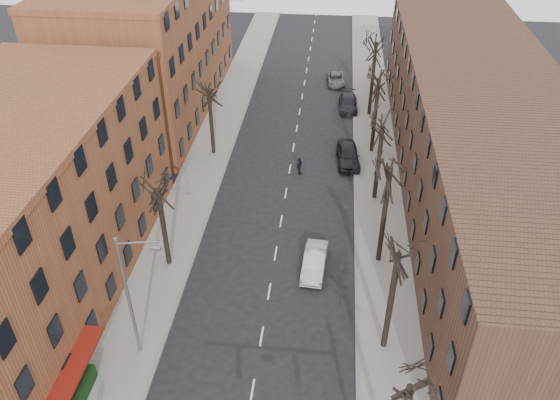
# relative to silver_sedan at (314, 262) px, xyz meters

# --- Properties ---
(sidewalk_left) EXTENTS (4.00, 90.00, 0.15)m
(sidewalk_left) POSITION_rel_silver_sedan_xyz_m (-10.97, 16.43, -0.65)
(sidewalk_left) COLOR gray
(sidewalk_left) RESTS_ON ground
(sidewalk_right) EXTENTS (4.00, 90.00, 0.15)m
(sidewalk_right) POSITION_rel_silver_sedan_xyz_m (5.03, 16.43, -0.65)
(sidewalk_right) COLOR gray
(sidewalk_right) RESTS_ON ground
(building_left_near) EXTENTS (12.00, 26.00, 12.00)m
(building_left_near) POSITION_rel_silver_sedan_xyz_m (-18.97, -3.57, 5.28)
(building_left_near) COLOR brown
(building_left_near) RESTS_ON ground
(building_left_far) EXTENTS (12.00, 28.00, 14.00)m
(building_left_far) POSITION_rel_silver_sedan_xyz_m (-18.97, 25.43, 6.28)
(building_left_far) COLOR brown
(building_left_far) RESTS_ON ground
(building_right) EXTENTS (12.00, 50.00, 10.00)m
(building_right) POSITION_rel_silver_sedan_xyz_m (13.03, 11.43, 4.28)
(building_right) COLOR #4C3023
(building_right) RESTS_ON ground
(tree_right_b) EXTENTS (5.20, 5.20, 10.80)m
(tree_right_b) POSITION_rel_silver_sedan_xyz_m (4.63, -6.57, -0.72)
(tree_right_b) COLOR black
(tree_right_b) RESTS_ON ground
(tree_right_c) EXTENTS (5.20, 5.20, 11.60)m
(tree_right_c) POSITION_rel_silver_sedan_xyz_m (4.63, 1.43, -0.72)
(tree_right_c) COLOR black
(tree_right_c) RESTS_ON ground
(tree_right_d) EXTENTS (5.20, 5.20, 10.00)m
(tree_right_d) POSITION_rel_silver_sedan_xyz_m (4.63, 9.43, -0.72)
(tree_right_d) COLOR black
(tree_right_d) RESTS_ON ground
(tree_right_e) EXTENTS (5.20, 5.20, 10.80)m
(tree_right_e) POSITION_rel_silver_sedan_xyz_m (4.63, 17.43, -0.72)
(tree_right_e) COLOR black
(tree_right_e) RESTS_ON ground
(tree_right_f) EXTENTS (5.20, 5.20, 11.60)m
(tree_right_f) POSITION_rel_silver_sedan_xyz_m (4.63, 25.43, -0.72)
(tree_right_f) COLOR black
(tree_right_f) RESTS_ON ground
(tree_left_a) EXTENTS (5.20, 5.20, 9.50)m
(tree_left_a) POSITION_rel_silver_sedan_xyz_m (-10.57, -0.57, -0.72)
(tree_left_a) COLOR black
(tree_left_a) RESTS_ON ground
(tree_left_b) EXTENTS (5.20, 5.20, 9.50)m
(tree_left_b) POSITION_rel_silver_sedan_xyz_m (-10.57, 15.43, -0.72)
(tree_left_b) COLOR black
(tree_left_b) RESTS_ON ground
(streetlight) EXTENTS (2.45, 0.22, 9.03)m
(streetlight) POSITION_rel_silver_sedan_xyz_m (-9.99, -8.57, 4.29)
(streetlight) COLOR slate
(streetlight) RESTS_ON ground
(silver_sedan) EXTENTS (1.82, 4.49, 1.45)m
(silver_sedan) POSITION_rel_silver_sedan_xyz_m (0.00, 0.00, 0.00)
(silver_sedan) COLOR silver
(silver_sedan) RESTS_ON ground
(parked_car_near) EXTENTS (2.43, 5.14, 1.70)m
(parked_car_near) POSITION_rel_silver_sedan_xyz_m (2.33, 15.10, 0.12)
(parked_car_near) COLOR black
(parked_car_near) RESTS_ON ground
(parked_car_mid) EXTENTS (2.11, 4.91, 1.41)m
(parked_car_mid) POSITION_rel_silver_sedan_xyz_m (2.33, 26.76, -0.02)
(parked_car_mid) COLOR black
(parked_car_mid) RESTS_ON ground
(parked_car_far) EXTENTS (2.37, 4.51, 1.21)m
(parked_car_far) POSITION_rel_silver_sedan_xyz_m (0.83, 33.49, -0.12)
(parked_car_far) COLOR #595B61
(parked_car_far) RESTS_ON ground
(pedestrian_crossing) EXTENTS (0.77, 1.08, 1.70)m
(pedestrian_crossing) POSITION_rel_silver_sedan_xyz_m (-2.04, 12.68, 0.13)
(pedestrian_crossing) COLOR black
(pedestrian_crossing) RESTS_ON ground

